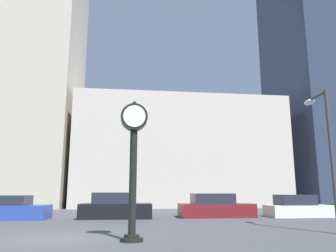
{
  "coord_description": "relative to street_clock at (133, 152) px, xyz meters",
  "views": [
    {
      "loc": [
        2.39,
        -11.95,
        1.58
      ],
      "look_at": [
        5.28,
        10.8,
        6.13
      ],
      "focal_mm": 35.0,
      "sensor_mm": 36.0,
      "label": 1
    }
  ],
  "objects": [
    {
      "name": "car_white",
      "position": [
        10.38,
        8.77,
        -2.28
      ],
      "size": [
        3.96,
        1.82,
        1.34
      ],
      "rotation": [
        0.0,
        0.0,
        0.01
      ],
      "color": "silver",
      "rests_on": "ground_plane"
    },
    {
      "name": "building_tall_tower",
      "position": [
        -13.54,
        25.02,
        16.59
      ],
      "size": [
        15.32,
        12.0,
        38.85
      ],
      "color": "#BCB29E",
      "rests_on": "ground_plane"
    },
    {
      "name": "ground_plane",
      "position": [
        -2.62,
        1.02,
        -2.84
      ],
      "size": [
        200.0,
        200.0,
        0.0
      ],
      "primitive_type": "plane",
      "color": "#424247"
    },
    {
      "name": "car_black",
      "position": [
        -0.82,
        9.02,
        -2.22
      ],
      "size": [
        4.2,
        1.96,
        1.48
      ],
      "rotation": [
        0.0,
        0.0,
        -0.03
      ],
      "color": "black",
      "rests_on": "ground_plane"
    },
    {
      "name": "car_maroon",
      "position": [
        5.26,
        9.21,
        -2.25
      ],
      "size": [
        4.51,
        1.93,
        1.42
      ],
      "rotation": [
        0.0,
        0.0,
        0.0
      ],
      "color": "maroon",
      "rests_on": "ground_plane"
    },
    {
      "name": "building_storefront_row",
      "position": [
        5.29,
        25.02,
        2.65
      ],
      "size": [
        21.17,
        12.0,
        10.99
      ],
      "color": "beige",
      "rests_on": "ground_plane"
    },
    {
      "name": "building_glass_modern",
      "position": [
        23.22,
        25.02,
        12.48
      ],
      "size": [
        9.88,
        12.0,
        30.63
      ],
      "color": "#2D384C",
      "rests_on": "ground_plane"
    },
    {
      "name": "street_clock",
      "position": [
        0.0,
        0.0,
        0.0
      ],
      "size": [
        0.91,
        0.73,
        4.61
      ],
      "color": "black",
      "rests_on": "ground_plane"
    },
    {
      "name": "car_blue",
      "position": [
        -6.65,
        9.01,
        -2.28
      ],
      "size": [
        4.16,
        2.05,
        1.33
      ],
      "rotation": [
        0.0,
        0.0,
        -0.04
      ],
      "color": "#28429E",
      "rests_on": "ground_plane"
    },
    {
      "name": "street_lamp_right",
      "position": [
        7.7,
        1.28,
        0.95
      ],
      "size": [
        0.36,
        1.57,
        5.6
      ],
      "color": "#38383D",
      "rests_on": "ground_plane"
    }
  ]
}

